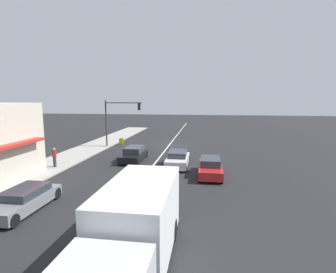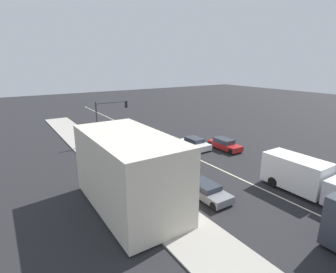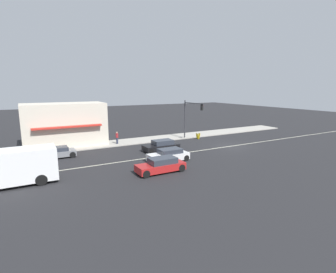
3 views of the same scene
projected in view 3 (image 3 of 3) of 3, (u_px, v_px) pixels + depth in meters
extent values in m
plane|color=#232326|center=(93.00, 166.00, 25.85)|extent=(160.00, 160.00, 0.00)
cube|color=#A8A399|center=(72.00, 148.00, 33.32)|extent=(4.00, 73.00, 0.12)
cube|color=beige|center=(231.00, 146.00, 34.46)|extent=(0.16, 60.00, 0.01)
cube|color=beige|center=(65.00, 124.00, 34.06)|extent=(4.89, 10.06, 5.50)
cube|color=red|center=(68.00, 127.00, 31.65)|extent=(0.70, 8.05, 0.20)
cylinder|color=#333338|center=(185.00, 119.00, 39.24)|extent=(0.18, 0.18, 5.60)
cylinder|color=#333338|center=(194.00, 103.00, 36.85)|extent=(4.50, 0.12, 0.12)
cube|color=black|center=(202.00, 107.00, 35.26)|extent=(0.28, 0.24, 0.84)
sphere|color=red|center=(203.00, 105.00, 35.27)|extent=(0.18, 0.18, 0.18)
sphere|color=gold|center=(203.00, 107.00, 35.32)|extent=(0.18, 0.18, 0.18)
sphere|color=green|center=(203.00, 109.00, 35.37)|extent=(0.18, 0.18, 0.18)
cylinder|color=#282D42|center=(117.00, 141.00, 35.28)|extent=(0.26, 0.26, 0.84)
cylinder|color=maroon|center=(117.00, 136.00, 35.15)|extent=(0.34, 0.34, 0.59)
sphere|color=tan|center=(117.00, 133.00, 35.07)|extent=(0.22, 0.22, 0.22)
cube|color=yellow|center=(199.00, 136.00, 39.35)|extent=(0.45, 0.21, 0.84)
cube|color=yellow|center=(197.00, 136.00, 39.20)|extent=(0.45, 0.21, 0.84)
cube|color=white|center=(22.00, 165.00, 20.78)|extent=(2.40, 5.10, 2.60)
cylinder|color=black|center=(41.00, 180.00, 20.66)|extent=(0.28, 0.90, 0.90)
cylinder|color=black|center=(40.00, 172.00, 22.51)|extent=(0.28, 0.90, 0.90)
cube|color=black|center=(161.00, 147.00, 31.84)|extent=(1.83, 4.37, 0.61)
cube|color=#2D333D|center=(163.00, 142.00, 31.83)|extent=(1.55, 2.40, 0.55)
cylinder|color=black|center=(151.00, 151.00, 30.32)|extent=(0.22, 0.65, 0.65)
cylinder|color=black|center=(145.00, 149.00, 31.72)|extent=(0.22, 0.65, 0.65)
cylinder|color=black|center=(177.00, 148.00, 32.01)|extent=(0.22, 0.65, 0.65)
cylinder|color=black|center=(170.00, 145.00, 33.41)|extent=(0.22, 0.65, 0.65)
cube|color=slate|center=(54.00, 154.00, 28.61)|extent=(1.84, 4.46, 0.59)
cube|color=#2D333D|center=(56.00, 149.00, 28.63)|extent=(1.56, 2.45, 0.42)
cylinder|color=black|center=(36.00, 159.00, 27.08)|extent=(0.22, 0.66, 0.66)
cylinder|color=black|center=(35.00, 155.00, 28.48)|extent=(0.22, 0.66, 0.66)
cylinder|color=black|center=(73.00, 155.00, 28.79)|extent=(0.22, 0.66, 0.66)
cylinder|color=black|center=(70.00, 152.00, 30.20)|extent=(0.22, 0.66, 0.66)
cube|color=#AD1E1E|center=(160.00, 167.00, 23.82)|extent=(1.75, 4.48, 0.64)
cube|color=#2D333D|center=(163.00, 160.00, 23.82)|extent=(1.49, 2.46, 0.52)
cylinder|color=black|center=(146.00, 174.00, 22.33)|extent=(0.22, 0.70, 0.70)
cylinder|color=black|center=(139.00, 169.00, 23.66)|extent=(0.22, 0.70, 0.70)
cylinder|color=black|center=(182.00, 168.00, 24.04)|extent=(0.22, 0.70, 0.70)
cylinder|color=black|center=(173.00, 164.00, 25.37)|extent=(0.22, 0.70, 0.70)
cube|color=silver|center=(168.00, 156.00, 27.35)|extent=(1.81, 4.27, 0.69)
cube|color=#2D333D|center=(170.00, 151.00, 27.35)|extent=(1.54, 2.35, 0.47)
cylinder|color=black|center=(157.00, 162.00, 25.88)|extent=(0.22, 0.65, 0.65)
cylinder|color=black|center=(150.00, 159.00, 27.26)|extent=(0.22, 0.65, 0.65)
cylinder|color=black|center=(186.00, 158.00, 27.52)|extent=(0.22, 0.65, 0.65)
cylinder|color=black|center=(178.00, 155.00, 28.90)|extent=(0.22, 0.65, 0.65)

